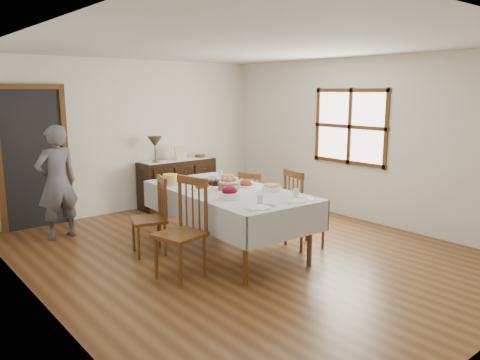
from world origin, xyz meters
TOP-DOWN VIEW (x-y plane):
  - ground at (0.00, 0.00)m, footprint 6.00×6.00m
  - room_shell at (-0.15, 0.42)m, footprint 5.02×6.02m
  - dining_table at (-0.12, 0.20)m, footprint 1.34×2.46m
  - chair_left_near at (-1.03, -0.16)m, footprint 0.56×0.56m
  - chair_left_far at (-0.92, 0.75)m, footprint 0.52×0.52m
  - chair_right_near at (0.72, -0.31)m, footprint 0.51×0.51m
  - chair_right_far at (0.65, 0.57)m, footprint 0.50×0.50m
  - sideboard at (0.69, 2.72)m, footprint 1.41×0.51m
  - person at (-1.63, 2.16)m, footprint 0.58×0.41m
  - bread_basket at (-0.10, 0.21)m, footprint 0.28×0.28m
  - egg_basket at (-0.08, 0.60)m, footprint 0.27×0.27m
  - ham_platter_a at (-0.35, 0.46)m, footprint 0.31×0.31m
  - ham_platter_b at (0.21, 0.22)m, footprint 0.31×0.31m
  - beet_bowl at (-0.40, -0.20)m, footprint 0.26×0.26m
  - carrot_bowl at (0.23, 0.65)m, footprint 0.19×0.19m
  - pineapple_bowl at (-0.52, 0.95)m, footprint 0.24×0.24m
  - casserole_dish at (0.29, -0.18)m, footprint 0.25×0.25m
  - butter_dish at (-0.18, 0.07)m, footprint 0.14×0.10m
  - setting_left at (-0.41, -0.72)m, footprint 0.43×0.31m
  - setting_right at (0.15, -0.75)m, footprint 0.43×0.31m
  - glass_far_a at (-0.34, 1.00)m, footprint 0.07×0.07m
  - glass_far_b at (0.33, 0.94)m, footprint 0.06×0.06m
  - runner at (0.68, 2.70)m, footprint 1.30×0.35m
  - table_lamp at (0.23, 2.68)m, footprint 0.26×0.26m
  - picture_frame at (0.73, 2.65)m, footprint 0.22×0.08m
  - deco_bowl at (1.20, 2.73)m, footprint 0.20×0.20m

SIDE VIEW (x-z plane):
  - ground at x=0.00m, z-range 0.00..0.00m
  - sideboard at x=0.69m, z-range 0.00..0.85m
  - chair_right_far at x=0.65m, z-range 0.01..0.92m
  - chair_left_far at x=-0.92m, z-range 0.01..1.01m
  - chair_right_near at x=0.72m, z-range 0.01..1.06m
  - chair_left_near at x=-1.03m, z-range 0.01..1.13m
  - dining_table at x=-0.12m, z-range 0.32..1.14m
  - setting_left at x=-0.41m, z-range 0.79..0.89m
  - setting_right at x=0.15m, z-range 0.79..0.89m
  - runner at x=0.68m, z-range 0.84..0.85m
  - ham_platter_b at x=0.21m, z-range 0.80..0.91m
  - ham_platter_a at x=-0.35m, z-range 0.80..0.91m
  - butter_dish at x=-0.18m, z-range 0.82..0.89m
  - casserole_dish at x=0.29m, z-range 0.82..0.90m
  - person at x=-1.63m, z-range 0.00..1.73m
  - egg_basket at x=-0.08m, z-range 0.81..0.92m
  - carrot_bowl at x=0.23m, z-range 0.82..0.92m
  - glass_far_a at x=-0.34m, z-range 0.82..0.92m
  - deco_bowl at x=1.20m, z-range 0.84..0.90m
  - glass_far_b at x=0.33m, z-range 0.82..0.93m
  - beet_bowl at x=-0.40m, z-range 0.81..0.96m
  - pineapple_bowl at x=-0.52m, z-range 0.82..0.96m
  - bread_basket at x=-0.10m, z-range 0.81..0.98m
  - picture_frame at x=0.73m, z-range 0.84..1.12m
  - table_lamp at x=0.23m, z-range 0.97..1.43m
  - room_shell at x=-0.15m, z-range 0.32..2.97m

